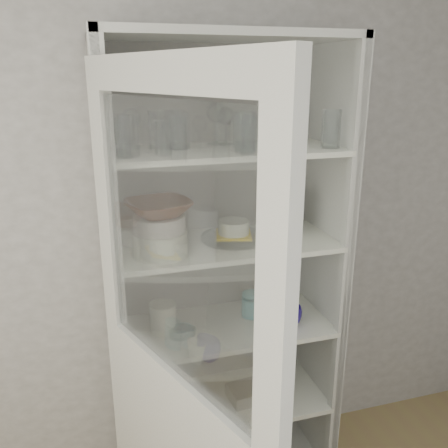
{
  "coord_description": "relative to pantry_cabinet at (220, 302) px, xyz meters",
  "views": [
    {
      "loc": [
        -0.34,
        -0.57,
        1.95
      ],
      "look_at": [
        0.2,
        1.27,
        1.34
      ],
      "focal_mm": 38.0,
      "sensor_mm": 36.0,
      "label": 1
    }
  ],
  "objects": [
    {
      "name": "wall_back",
      "position": [
        -0.2,
        0.16,
        0.36
      ],
      "size": [
        3.6,
        0.02,
        2.6
      ],
      "primitive_type": "cube",
      "color": "#A1A09B",
      "rests_on": "ground"
    },
    {
      "name": "pantry_cabinet",
      "position": [
        0.0,
        0.0,
        0.0
      ],
      "size": [
        1.0,
        0.45,
        2.1
      ],
      "color": "beige",
      "rests_on": "floor"
    },
    {
      "name": "cupboard_door",
      "position": [
        -0.34,
        -0.71,
        -0.07
      ],
      "size": [
        0.36,
        0.85,
        2.0
      ],
      "rotation": [
        0.0,
        0.0,
        -1.2
      ],
      "color": "beige",
      "rests_on": "floor"
    },
    {
      "name": "tumbler_0",
      "position": [
        -0.41,
        -0.18,
        0.79
      ],
      "size": [
        0.08,
        0.08,
        0.15
      ],
      "primitive_type": "cylinder",
      "rotation": [
        0.0,
        0.0,
        0.05
      ],
      "color": "silver",
      "rests_on": "shelf_glass"
    },
    {
      "name": "tumbler_1",
      "position": [
        -0.39,
        -0.17,
        0.8
      ],
      "size": [
        0.09,
        0.09,
        0.15
      ],
      "primitive_type": "cylinder",
      "rotation": [
        0.0,
        0.0,
        -0.19
      ],
      "color": "silver",
      "rests_on": "shelf_glass"
    },
    {
      "name": "tumbler_2",
      "position": [
        -0.27,
        -0.18,
        0.78
      ],
      "size": [
        0.06,
        0.06,
        0.13
      ],
      "primitive_type": "cylinder",
      "rotation": [
        0.0,
        0.0,
        -0.0
      ],
      "color": "silver",
      "rests_on": "shelf_glass"
    },
    {
      "name": "tumbler_3",
      "position": [
        0.04,
        -0.21,
        0.8
      ],
      "size": [
        0.08,
        0.08,
        0.15
      ],
      "primitive_type": "cylinder",
      "rotation": [
        0.0,
        0.0,
        -0.08
      ],
      "color": "silver",
      "rests_on": "shelf_glass"
    },
    {
      "name": "tumbler_4",
      "position": [
        0.06,
        -0.18,
        0.79
      ],
      "size": [
        0.09,
        0.09,
        0.14
      ],
      "primitive_type": "cylinder",
      "rotation": [
        0.0,
        0.0,
        0.31
      ],
      "color": "silver",
      "rests_on": "shelf_glass"
    },
    {
      "name": "tumbler_5",
      "position": [
        0.25,
        -0.21,
        0.79
      ],
      "size": [
        0.09,
        0.09,
        0.14
      ],
      "primitive_type": "cylinder",
      "rotation": [
        0.0,
        0.0,
        -0.42
      ],
      "color": "silver",
      "rests_on": "shelf_glass"
    },
    {
      "name": "tumbler_6",
      "position": [
        0.41,
        -0.19,
        0.8
      ],
      "size": [
        0.09,
        0.09,
        0.15
      ],
      "primitive_type": "cylinder",
      "rotation": [
        0.0,
        0.0,
        -0.25
      ],
      "color": "silver",
      "rests_on": "shelf_glass"
    },
    {
      "name": "tumbler_7",
      "position": [
        -0.26,
        -0.06,
        0.8
      ],
      "size": [
        0.1,
        0.1,
        0.15
      ],
      "primitive_type": "cylinder",
      "rotation": [
        0.0,
        0.0,
        0.39
      ],
      "color": "silver",
      "rests_on": "shelf_glass"
    },
    {
      "name": "tumbler_8",
      "position": [
        -0.18,
        -0.04,
        0.8
      ],
      "size": [
        0.1,
        0.1,
        0.15
      ],
      "primitive_type": "cylinder",
      "rotation": [
        0.0,
        0.0,
        -0.36
      ],
      "color": "silver",
      "rests_on": "shelf_glass"
    },
    {
      "name": "tumbler_9",
      "position": [
        -0.17,
        -0.05,
        0.79
      ],
      "size": [
        0.09,
        0.09,
        0.15
      ],
      "primitive_type": "cylinder",
      "rotation": [
        0.0,
        0.0,
        -0.22
      ],
      "color": "silver",
      "rests_on": "shelf_glass"
    },
    {
      "name": "tumbler_10",
      "position": [
        0.07,
        -0.07,
        0.79
      ],
      "size": [
        0.08,
        0.08,
        0.13
      ],
      "primitive_type": "cylinder",
      "rotation": [
        0.0,
        0.0,
        0.14
      ],
      "color": "silver",
      "rests_on": "shelf_glass"
    },
    {
      "name": "goblet_0",
      "position": [
        -0.36,
        0.02,
        0.81
      ],
      "size": [
        0.08,
        0.08,
        0.17
      ],
      "primitive_type": null,
      "color": "silver",
      "rests_on": "shelf_glass"
    },
    {
      "name": "goblet_1",
      "position": [
        -0.0,
        0.03,
        0.82
      ],
      "size": [
        0.08,
        0.08,
        0.19
      ],
      "primitive_type": null,
      "color": "silver",
      "rests_on": "shelf_glass"
    },
    {
      "name": "goblet_2",
      "position": [
        0.03,
        0.01,
        0.81
      ],
      "size": [
        0.08,
        0.08,
        0.17
      ],
      "primitive_type": null,
      "color": "silver",
      "rests_on": "shelf_glass"
    },
    {
      "name": "goblet_3",
      "position": [
        0.3,
        0.02,
        0.8
      ],
      "size": [
        0.07,
        0.07,
        0.15
      ],
      "primitive_type": null,
      "color": "silver",
      "rests_on": "shelf_glass"
    },
    {
      "name": "plate_stack_front",
      "position": [
        -0.29,
        -0.14,
        0.37
      ],
      "size": [
        0.22,
        0.22,
        0.1
      ],
      "primitive_type": "cylinder",
      "color": "silver",
      "rests_on": "shelf_plates"
    },
    {
      "name": "plate_stack_back",
      "position": [
        -0.35,
        0.06,
        0.36
      ],
      "size": [
        0.21,
        0.21,
        0.07
      ],
      "primitive_type": "cylinder",
      "color": "silver",
      "rests_on": "shelf_plates"
    },
    {
      "name": "cream_bowl",
      "position": [
        -0.29,
        -0.14,
        0.45
      ],
      "size": [
        0.26,
        0.26,
        0.06
      ],
      "primitive_type": "cylinder",
      "rotation": [
        0.0,
        0.0,
        -0.31
      ],
      "color": "beige",
      "rests_on": "plate_stack_front"
    },
    {
      "name": "terracotta_bowl",
      "position": [
        -0.29,
        -0.14,
        0.51
      ],
      "size": [
        0.29,
        0.29,
        0.06
      ],
      "primitive_type": "imported",
      "rotation": [
        0.0,
        0.0,
        0.2
      ],
      "color": "#512210",
      "rests_on": "cream_bowl"
    },
    {
      "name": "glass_platter",
      "position": [
        0.05,
        -0.05,
        0.33
      ],
      "size": [
        0.33,
        0.33,
        0.02
      ],
      "primitive_type": "cylinder",
      "rotation": [
        0.0,
        0.0,
        0.2
      ],
      "color": "silver",
      "rests_on": "shelf_plates"
    },
    {
      "name": "yellow_trivet",
      "position": [
        0.05,
        -0.05,
        0.34
      ],
      "size": [
        0.18,
        0.18,
        0.01
      ],
      "primitive_type": "cube",
      "rotation": [
        0.0,
        0.0,
        -0.27
      ],
      "color": "yellow",
      "rests_on": "glass_platter"
    },
    {
      "name": "white_ramekin",
      "position": [
        0.05,
        -0.05,
        0.38
      ],
      "size": [
        0.13,
        0.13,
        0.06
      ],
      "primitive_type": "cylinder",
      "rotation": [
        0.0,
        0.0,
        -0.01
      ],
      "color": "silver",
      "rests_on": "yellow_trivet"
    },
    {
      "name": "grey_bowl_stack",
      "position": [
        0.27,
        -0.07,
        0.42
      ],
      "size": [
        0.13,
        0.13,
        0.2
      ],
      "primitive_type": "cylinder",
      "color": "silver",
      "rests_on": "shelf_plates"
    },
    {
      "name": "mug_blue",
      "position": [
        0.27,
        -0.16,
        -0.03
      ],
      "size": [
        0.13,
        0.13,
        0.09
      ],
      "primitive_type": "imported",
      "rotation": [
        0.0,
        0.0,
        -0.07
      ],
      "color": "navy",
      "rests_on": "shelf_mugs"
    },
    {
      "name": "mug_teal",
      "position": [
        0.23,
        -0.03,
        -0.03
      ],
      "size": [
        0.12,
        0.12,
        0.09
      ],
      "primitive_type": "imported",
      "rotation": [
        0.0,
        0.0,
        -0.22
      ],
      "color": "teal",
      "rests_on": "shelf_mugs"
    },
    {
      "name": "mug_white",
      "position": [
        0.19,
        -0.17,
        -0.04
      ],
      "size": [
        0.12,
        0.12,
        0.09
      ],
      "primitive_type": "imported",
      "rotation": [
        0.0,
        0.0,
        -0.37
      ],
      "color": "silver",
      "rests_on": "shelf_mugs"
    },
    {
      "name": "teal_jar",
      "position": [
        0.14,
        -0.03,
        -0.02
      ],
      "size": [
        0.09,
        0.09,
        0.11
      ],
      "color": "teal",
      "rests_on": "shelf_mugs"
    },
    {
      "name": "measuring_cups",
      "position": [
        -0.21,
        -0.11,
        -0.06
      ],
      "size": [
        0.09,
        0.09,
        0.04
      ],
      "primitive_type": "cylinder",
      "color": "#B4B4B4",
      "rests_on": "shelf_mugs"
    },
    {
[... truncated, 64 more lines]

